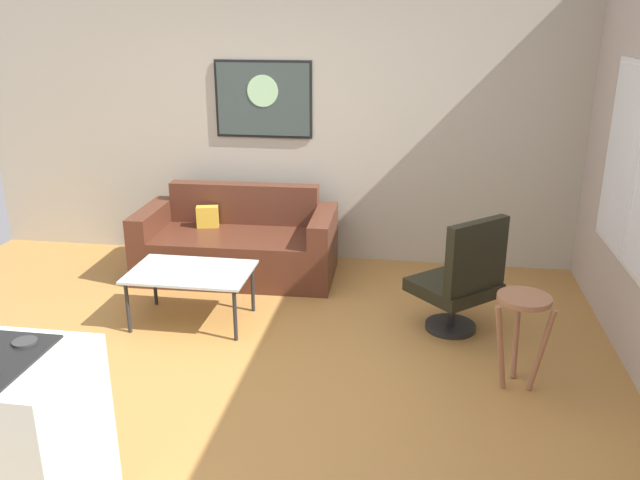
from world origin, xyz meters
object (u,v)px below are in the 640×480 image
object	(u,v)px
coffee_table	(191,275)
armchair	(462,280)
bar_stool	(522,316)
couch	(238,246)
wall_painting	(263,99)

from	to	relation	value
coffee_table	armchair	xyz separation A→B (m)	(2.06, 0.12, 0.04)
armchair	bar_stool	xyz separation A→B (m)	(0.34, -0.70, 0.07)
couch	armchair	world-z (taller)	armchair
bar_stool	wall_painting	distance (m)	3.24
bar_stool	wall_painting	world-z (taller)	wall_painting
coffee_table	bar_stool	xyz separation A→B (m)	(2.40, -0.58, 0.11)
wall_painting	armchair	bearing A→B (deg)	-38.54
wall_painting	coffee_table	bearing A→B (deg)	-98.12
couch	wall_painting	xyz separation A→B (m)	(0.14, 0.56, 1.27)
couch	wall_painting	world-z (taller)	wall_painting
couch	coffee_table	size ratio (longest dim) A/B	1.93
bar_stool	wall_painting	size ratio (longest dim) A/B	0.68
bar_stool	armchair	bearing A→B (deg)	115.71
armchair	wall_painting	size ratio (longest dim) A/B	0.99
wall_painting	couch	bearing A→B (deg)	-104.27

